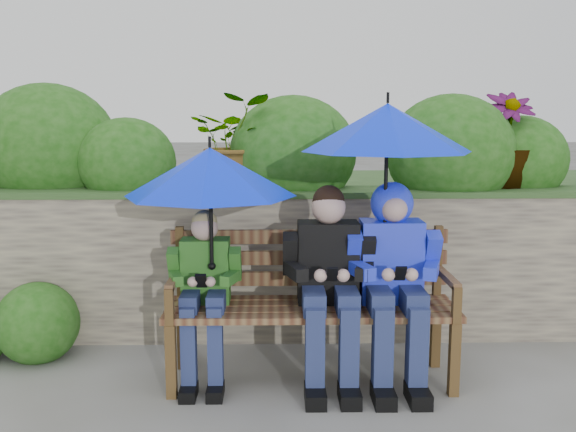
{
  "coord_description": "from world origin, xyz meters",
  "views": [
    {
      "loc": [
        -0.07,
        -3.59,
        1.55
      ],
      "look_at": [
        0.0,
        0.1,
        0.95
      ],
      "focal_mm": 40.0,
      "sensor_mm": 36.0,
      "label": 1
    }
  ],
  "objects_px": {
    "park_bench": "(311,295)",
    "boy_left": "(204,286)",
    "boy_middle": "(329,276)",
    "boy_right": "(394,267)",
    "umbrella_left": "(210,172)",
    "umbrella_right": "(387,128)"
  },
  "relations": [
    {
      "from": "park_bench",
      "to": "boy_left",
      "type": "relative_size",
      "value": 1.66
    },
    {
      "from": "boy_middle",
      "to": "boy_right",
      "type": "xyz_separation_m",
      "value": [
        0.37,
        0.01,
        0.05
      ]
    },
    {
      "from": "umbrella_left",
      "to": "umbrella_right",
      "type": "height_order",
      "value": "umbrella_right"
    },
    {
      "from": "park_bench",
      "to": "umbrella_left",
      "type": "bearing_deg",
      "value": -171.23
    },
    {
      "from": "boy_middle",
      "to": "boy_right",
      "type": "relative_size",
      "value": 0.99
    },
    {
      "from": "park_bench",
      "to": "umbrella_right",
      "type": "height_order",
      "value": "umbrella_right"
    },
    {
      "from": "park_bench",
      "to": "boy_right",
      "type": "distance_m",
      "value": 0.51
    },
    {
      "from": "boy_left",
      "to": "boy_middle",
      "type": "relative_size",
      "value": 0.88
    },
    {
      "from": "park_bench",
      "to": "umbrella_left",
      "type": "distance_m",
      "value": 0.92
    },
    {
      "from": "boy_left",
      "to": "umbrella_right",
      "type": "xyz_separation_m",
      "value": [
        1.03,
        0.04,
        0.89
      ]
    },
    {
      "from": "park_bench",
      "to": "umbrella_right",
      "type": "relative_size",
      "value": 1.72
    },
    {
      "from": "park_bench",
      "to": "boy_middle",
      "type": "bearing_deg",
      "value": -38.62
    },
    {
      "from": "park_bench",
      "to": "umbrella_right",
      "type": "xyz_separation_m",
      "value": [
        0.42,
        -0.03,
        0.96
      ]
    },
    {
      "from": "boy_right",
      "to": "umbrella_right",
      "type": "xyz_separation_m",
      "value": [
        -0.05,
        0.04,
        0.78
      ]
    },
    {
      "from": "boy_left",
      "to": "boy_right",
      "type": "bearing_deg",
      "value": -0.15
    },
    {
      "from": "umbrella_left",
      "to": "umbrella_right",
      "type": "relative_size",
      "value": 0.99
    },
    {
      "from": "boy_left",
      "to": "boy_right",
      "type": "relative_size",
      "value": 0.86
    },
    {
      "from": "umbrella_right",
      "to": "park_bench",
      "type": "bearing_deg",
      "value": 176.14
    },
    {
      "from": "park_bench",
      "to": "boy_middle",
      "type": "distance_m",
      "value": 0.18
    },
    {
      "from": "boy_left",
      "to": "boy_right",
      "type": "xyz_separation_m",
      "value": [
        1.08,
        -0.0,
        0.11
      ]
    },
    {
      "from": "park_bench",
      "to": "boy_right",
      "type": "xyz_separation_m",
      "value": [
        0.47,
        -0.07,
        0.18
      ]
    },
    {
      "from": "boy_middle",
      "to": "boy_left",
      "type": "bearing_deg",
      "value": 178.84
    }
  ]
}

